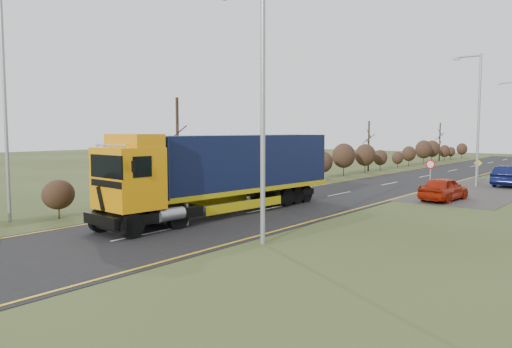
{
  "coord_description": "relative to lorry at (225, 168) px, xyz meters",
  "views": [
    {
      "loc": [
        15.37,
        -16.48,
        4.11
      ],
      "look_at": [
        -0.01,
        3.25,
        1.92
      ],
      "focal_mm": 35.0,
      "sensor_mm": 36.0,
      "label": 1
    }
  ],
  "objects": [
    {
      "name": "ground",
      "position": [
        0.8,
        -1.78,
        -2.25
      ],
      "size": [
        160.0,
        160.0,
        0.0
      ],
      "primitive_type": "plane",
      "color": "#343F1B",
      "rests_on": "ground"
    },
    {
      "name": "road",
      "position": [
        0.8,
        8.22,
        -2.24
      ],
      "size": [
        8.0,
        120.0,
        0.02
      ],
      "primitive_type": "cube",
      "color": "black",
      "rests_on": "ground"
    },
    {
      "name": "layby",
      "position": [
        7.3,
        18.22,
        -2.24
      ],
      "size": [
        6.0,
        18.0,
        0.02
      ],
      "primitive_type": "cube",
      "color": "#312E2B",
      "rests_on": "ground"
    },
    {
      "name": "lane_markings",
      "position": [
        0.8,
        7.92,
        -2.22
      ],
      "size": [
        7.52,
        116.0,
        0.01
      ],
      "color": "gold",
      "rests_on": "road"
    },
    {
      "name": "hedgerow",
      "position": [
        -5.2,
        6.12,
        -0.63
      ],
      "size": [
        2.24,
        102.04,
        6.05
      ],
      "color": "black",
      "rests_on": "ground"
    },
    {
      "name": "lorry",
      "position": [
        0.0,
        0.0,
        0.0
      ],
      "size": [
        3.32,
        14.4,
        3.97
      ],
      "rotation": [
        0.0,
        0.0,
        -0.08
      ],
      "color": "black",
      "rests_on": "ground"
    },
    {
      "name": "car_red_hatchback",
      "position": [
        7.05,
        11.29,
        -1.55
      ],
      "size": [
        2.01,
        4.25,
        1.4
      ],
      "primitive_type": "imported",
      "rotation": [
        0.0,
        0.0,
        3.05
      ],
      "color": "#9C1B07",
      "rests_on": "ground"
    },
    {
      "name": "car_blue_sedan",
      "position": [
        8.5,
        22.11,
        -1.51
      ],
      "size": [
        1.88,
        4.61,
        1.49
      ],
      "primitive_type": "imported",
      "rotation": [
        0.0,
        0.0,
        3.07
      ],
      "color": "#090D33",
      "rests_on": "ground"
    },
    {
      "name": "streetlight_near",
      "position": [
        5.28,
        -4.05,
        2.85
      ],
      "size": [
        1.97,
        0.19,
        9.26
      ],
      "color": "#919596",
      "rests_on": "ground"
    },
    {
      "name": "streetlight_mid",
      "position": [
        6.47,
        20.24,
        3.07
      ],
      "size": [
        2.04,
        0.19,
        9.62
      ],
      "color": "#919596",
      "rests_on": "ground"
    },
    {
      "name": "left_pole",
      "position": [
        -6.4,
        -7.5,
        3.38
      ],
      "size": [
        0.16,
        0.16,
        11.26
      ],
      "primitive_type": "cylinder",
      "color": "#919596",
      "rests_on": "ground"
    },
    {
      "name": "speed_sign",
      "position": [
        5.0,
        14.98,
        -0.76
      ],
      "size": [
        0.59,
        0.1,
        2.16
      ],
      "color": "#919596",
      "rests_on": "ground"
    },
    {
      "name": "warning_board",
      "position": [
        5.18,
        26.34,
        -1.25
      ],
      "size": [
        0.64,
        0.11,
        1.68
      ],
      "color": "#919596",
      "rests_on": "ground"
    }
  ]
}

